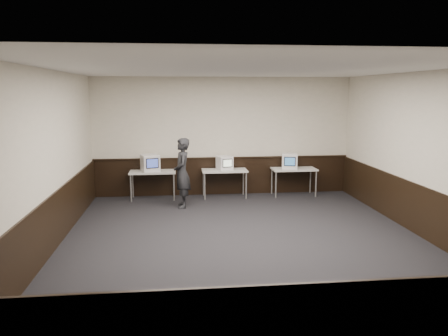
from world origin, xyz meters
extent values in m
plane|color=black|center=(0.00, 0.00, 0.00)|extent=(8.00, 8.00, 0.00)
plane|color=white|center=(0.00, 0.00, 3.20)|extent=(8.00, 8.00, 0.00)
plane|color=silver|center=(0.00, 4.00, 1.60)|extent=(7.00, 0.00, 7.00)
plane|color=silver|center=(0.00, -4.00, 1.60)|extent=(7.00, 0.00, 7.00)
plane|color=silver|center=(-3.50, 0.00, 1.60)|extent=(0.00, 8.00, 8.00)
plane|color=silver|center=(3.50, 0.00, 1.60)|extent=(0.00, 8.00, 8.00)
cube|color=black|center=(0.00, 3.98, 0.50)|extent=(6.98, 0.04, 1.00)
cube|color=black|center=(0.00, -3.98, 0.50)|extent=(6.98, 0.04, 1.00)
cube|color=black|center=(-3.48, 0.00, 0.50)|extent=(0.04, 7.98, 1.00)
cube|color=black|center=(3.48, 0.00, 0.50)|extent=(0.04, 7.98, 1.00)
cube|color=black|center=(0.00, 3.96, 1.02)|extent=(6.98, 0.06, 0.04)
cube|color=beige|center=(-1.90, 3.60, 0.73)|extent=(1.20, 0.60, 0.04)
cylinder|color=#999999|center=(-2.45, 3.35, 0.35)|extent=(0.04, 0.04, 0.71)
cylinder|color=#999999|center=(-1.35, 3.35, 0.35)|extent=(0.04, 0.04, 0.71)
cylinder|color=#999999|center=(-2.45, 3.85, 0.35)|extent=(0.04, 0.04, 0.71)
cylinder|color=#999999|center=(-1.35, 3.85, 0.35)|extent=(0.04, 0.04, 0.71)
cube|color=beige|center=(0.00, 3.60, 0.73)|extent=(1.20, 0.60, 0.04)
cylinder|color=#999999|center=(-0.55, 3.35, 0.35)|extent=(0.04, 0.04, 0.71)
cylinder|color=#999999|center=(0.55, 3.35, 0.35)|extent=(0.04, 0.04, 0.71)
cylinder|color=#999999|center=(-0.55, 3.85, 0.35)|extent=(0.04, 0.04, 0.71)
cylinder|color=#999999|center=(0.55, 3.85, 0.35)|extent=(0.04, 0.04, 0.71)
cube|color=beige|center=(1.90, 3.60, 0.73)|extent=(1.20, 0.60, 0.04)
cylinder|color=#999999|center=(1.35, 3.35, 0.35)|extent=(0.04, 0.04, 0.71)
cylinder|color=#999999|center=(2.45, 3.35, 0.35)|extent=(0.04, 0.04, 0.71)
cylinder|color=#999999|center=(1.35, 3.85, 0.35)|extent=(0.04, 0.04, 0.71)
cylinder|color=#999999|center=(2.45, 3.85, 0.35)|extent=(0.04, 0.04, 0.71)
cube|color=white|center=(-1.96, 3.62, 0.97)|extent=(0.55, 0.57, 0.44)
cube|color=black|center=(-1.89, 3.40, 0.99)|extent=(0.32, 0.11, 0.26)
cube|color=#324294|center=(-1.89, 3.39, 0.99)|extent=(0.27, 0.09, 0.22)
cube|color=white|center=(0.00, 3.64, 0.93)|extent=(0.46, 0.47, 0.36)
cube|color=black|center=(0.06, 3.46, 0.95)|extent=(0.27, 0.09, 0.22)
cube|color=silver|center=(0.06, 3.45, 0.95)|extent=(0.23, 0.07, 0.18)
cube|color=white|center=(1.78, 3.62, 0.95)|extent=(0.49, 0.51, 0.41)
cube|color=black|center=(1.73, 3.41, 0.97)|extent=(0.30, 0.08, 0.25)
cube|color=teal|center=(1.73, 3.40, 0.97)|extent=(0.26, 0.06, 0.20)
imported|color=black|center=(-1.14, 2.70, 0.85)|extent=(0.44, 0.64, 1.71)
camera|label=1|loc=(-1.25, -7.79, 2.80)|focal=35.00mm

